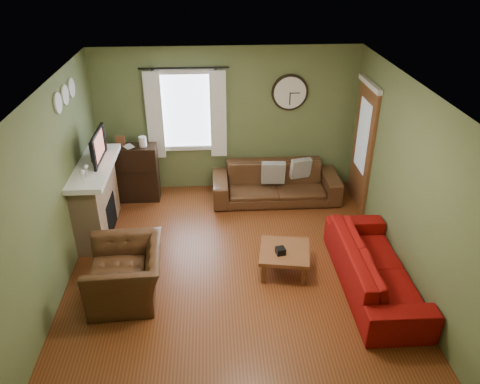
{
  "coord_description": "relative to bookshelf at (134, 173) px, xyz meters",
  "views": [
    {
      "loc": [
        -0.25,
        -5.29,
        4.18
      ],
      "look_at": [
        0.1,
        0.4,
        1.05
      ],
      "focal_mm": 35.0,
      "sensor_mm": 36.0,
      "label": 1
    }
  ],
  "objects": [
    {
      "name": "floor",
      "position": [
        1.67,
        -2.2,
        -0.51
      ],
      "size": [
        4.6,
        5.2,
        0.0
      ],
      "primitive_type": "cube",
      "color": "#653015",
      "rests_on": "ground"
    },
    {
      "name": "ceiling",
      "position": [
        1.67,
        -2.2,
        2.09
      ],
      "size": [
        4.6,
        5.2,
        0.0
      ],
      "primitive_type": "cube",
      "color": "white",
      "rests_on": "ground"
    },
    {
      "name": "wall_left",
      "position": [
        -0.63,
        -2.2,
        0.79
      ],
      "size": [
        0.0,
        5.2,
        2.6
      ],
      "primitive_type": "cube",
      "color": "#5C6C3D",
      "rests_on": "ground"
    },
    {
      "name": "wall_right",
      "position": [
        3.97,
        -2.2,
        0.79
      ],
      "size": [
        0.0,
        5.2,
        2.6
      ],
      "primitive_type": "cube",
      "color": "#5C6C3D",
      "rests_on": "ground"
    },
    {
      "name": "wall_back",
      "position": [
        1.67,
        0.4,
        0.79
      ],
      "size": [
        4.6,
        0.0,
        2.6
      ],
      "primitive_type": "cube",
      "color": "#5C6C3D",
      "rests_on": "ground"
    },
    {
      "name": "wall_front",
      "position": [
        1.67,
        -4.8,
        0.79
      ],
      "size": [
        4.6,
        0.0,
        2.6
      ],
      "primitive_type": "cube",
      "color": "#5C6C3D",
      "rests_on": "ground"
    },
    {
      "name": "fireplace",
      "position": [
        -0.43,
        -1.05,
        0.04
      ],
      "size": [
        0.4,
        1.4,
        1.1
      ],
      "primitive_type": "cube",
      "color": "tan",
      "rests_on": "floor"
    },
    {
      "name": "firebox",
      "position": [
        -0.24,
        -1.05,
        -0.21
      ],
      "size": [
        0.04,
        0.6,
        0.55
      ],
      "primitive_type": "cube",
      "color": "black",
      "rests_on": "fireplace"
    },
    {
      "name": "mantel",
      "position": [
        -0.4,
        -1.05,
        0.63
      ],
      "size": [
        0.58,
        1.6,
        0.08
      ],
      "primitive_type": "cube",
      "color": "white",
      "rests_on": "fireplace"
    },
    {
      "name": "tv",
      "position": [
        -0.38,
        -0.9,
        0.85
      ],
      "size": [
        0.08,
        0.6,
        0.35
      ],
      "primitive_type": "imported",
      "rotation": [
        0.0,
        0.0,
        1.57
      ],
      "color": "black",
      "rests_on": "mantel"
    },
    {
      "name": "tv_screen",
      "position": [
        -0.3,
        -0.9,
        0.9
      ],
      "size": [
        0.02,
        0.62,
        0.36
      ],
      "primitive_type": "cube",
      "color": "#994C3F",
      "rests_on": "mantel"
    },
    {
      "name": "medallion_left",
      "position": [
        -0.61,
        -1.4,
        1.74
      ],
      "size": [
        0.28,
        0.28,
        0.03
      ],
      "primitive_type": "cylinder",
      "color": "white",
      "rests_on": "wall_left"
    },
    {
      "name": "medallion_mid",
      "position": [
        -0.61,
        -1.05,
        1.74
      ],
      "size": [
        0.28,
        0.28,
        0.03
      ],
      "primitive_type": "cylinder",
      "color": "white",
      "rests_on": "wall_left"
    },
    {
      "name": "medallion_right",
      "position": [
        -0.61,
        -0.7,
        1.74
      ],
      "size": [
        0.28,
        0.28,
        0.03
      ],
      "primitive_type": "cylinder",
      "color": "white",
      "rests_on": "wall_left"
    },
    {
      "name": "window_pane",
      "position": [
        0.97,
        0.38,
        0.99
      ],
      "size": [
        1.0,
        0.02,
        1.3
      ],
      "primitive_type": null,
      "color": "silver",
      "rests_on": "wall_back"
    },
    {
      "name": "curtain_rod",
      "position": [
        0.97,
        0.28,
        1.76
      ],
      "size": [
        0.03,
        0.03,
        1.5
      ],
      "primitive_type": "cylinder",
      "color": "black",
      "rests_on": "wall_back"
    },
    {
      "name": "curtain_left",
      "position": [
        0.42,
        0.28,
        0.94
      ],
      "size": [
        0.28,
        0.04,
        1.55
      ],
      "primitive_type": "cube",
      "color": "white",
      "rests_on": "wall_back"
    },
    {
      "name": "curtain_right",
      "position": [
        1.52,
        0.28,
        0.94
      ],
      "size": [
        0.28,
        0.04,
        1.55
      ],
      "primitive_type": "cube",
      "color": "white",
      "rests_on": "wall_back"
    },
    {
      "name": "wall_clock",
      "position": [
        2.77,
        0.35,
        1.29
      ],
      "size": [
        0.64,
        0.06,
        0.64
      ],
      "primitive_type": null,
      "color": "white",
      "rests_on": "wall_back"
    },
    {
      "name": "door",
      "position": [
        3.94,
        -0.35,
        0.54
      ],
      "size": [
        0.05,
        0.9,
        2.1
      ],
      "primitive_type": "cube",
      "color": "brown",
      "rests_on": "floor"
    },
    {
      "name": "bookshelf",
      "position": [
        0.0,
        0.0,
        0.0
      ],
      "size": [
        0.86,
        0.36,
        1.02
      ],
      "primitive_type": null,
      "color": "black",
      "rests_on": "floor"
    },
    {
      "name": "book",
      "position": [
        -0.09,
        -0.07,
        0.45
      ],
      "size": [
        0.24,
        0.25,
        0.02
      ],
      "primitive_type": "imported",
      "rotation": [
        0.0,
        0.0,
        0.61
      ],
      "color": "brown",
      "rests_on": "bookshelf"
    },
    {
      "name": "sofa_brown",
      "position": [
        2.5,
        -0.17,
        -0.18
      ],
      "size": [
        2.23,
        0.87,
        0.65
      ],
      "primitive_type": "imported",
      "color": "#412715",
      "rests_on": "floor"
    },
    {
      "name": "pillow_left",
      "position": [
        2.45,
        -0.22,
        0.04
      ],
      "size": [
        0.42,
        0.15,
        0.41
      ],
      "primitive_type": "cube",
      "rotation": [
        0.0,
        0.0,
        -0.07
      ],
      "color": "gray",
      "rests_on": "sofa_brown"
    },
    {
      "name": "pillow_right",
      "position": [
        2.96,
        -0.08,
        0.04
      ],
      "size": [
        0.38,
        0.19,
        0.36
      ],
      "primitive_type": "cube",
      "rotation": [
        0.0,
        0.0,
        0.24
      ],
      "color": "gray",
      "rests_on": "sofa_brown"
    },
    {
      "name": "sofa_red",
      "position": [
        3.51,
        -2.65,
        -0.19
      ],
      "size": [
        0.86,
        2.21,
        0.64
      ],
      "primitive_type": "imported",
      "rotation": [
        0.0,
        0.0,
        1.57
      ],
      "color": "maroon",
      "rests_on": "floor"
    },
    {
      "name": "armchair",
      "position": [
        0.24,
        -2.62,
        -0.16
      ],
      "size": [
        1.01,
        1.14,
        0.7
      ],
      "primitive_type": "imported",
      "rotation": [
        0.0,
        0.0,
        -1.5
      ],
      "color": "#412715",
      "rests_on": "floor"
    },
    {
      "name": "coffee_table",
      "position": [
        2.36,
        -2.26,
        -0.33
      ],
      "size": [
        0.78,
        0.78,
        0.36
      ],
      "primitive_type": null,
      "rotation": [
        0.0,
        0.0,
        -0.17
      ],
      "color": "brown",
      "rests_on": "floor"
    },
    {
      "name": "tissue_box",
      "position": [
        2.29,
        -2.33,
        -0.11
      ],
      "size": [
        0.14,
        0.14,
        0.09
      ],
      "primitive_type": "cube",
      "rotation": [
        0.0,
        0.0,
        0.21
      ],
      "color": "black",
      "rests_on": "coffee_table"
    },
    {
      "name": "wine_glass_a",
      "position": [
        -0.38,
        -1.65,
        0.77
      ],
      "size": [
        0.07,
        0.07,
        0.2
      ],
      "primitive_type": null,
      "color": "white",
      "rests_on": "mantel"
    },
    {
      "name": "wine_glass_b",
      "position": [
        -0.38,
        -1.44,
        0.76
      ],
      "size": [
        0.06,
        0.06,
        0.18
      ],
      "primitive_type": null,
      "color": "white",
      "rests_on": "mantel"
    }
  ]
}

